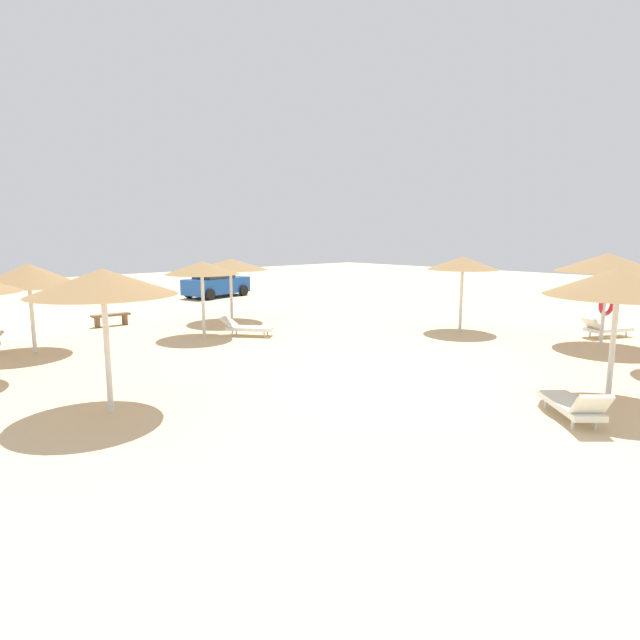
# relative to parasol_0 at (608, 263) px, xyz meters

# --- Properties ---
(ground_plane) EXTENTS (80.00, 80.00, 0.00)m
(ground_plane) POSITION_rel_parasol_0_xyz_m (-8.07, 2.02, -2.76)
(ground_plane) COLOR beige
(parasol_0) EXTENTS (3.20, 3.20, 3.09)m
(parasol_0) POSITION_rel_parasol_0_xyz_m (0.00, 0.00, 0.00)
(parasol_0) COLOR silver
(parasol_0) RESTS_ON ground
(parasol_1) EXTENTS (3.01, 3.01, 2.99)m
(parasol_1) POSITION_rel_parasol_0_xyz_m (-6.20, -2.26, -0.09)
(parasol_1) COLOR silver
(parasol_1) RESTS_ON ground
(parasol_2) EXTENTS (2.64, 2.64, 2.73)m
(parasol_2) POSITION_rel_parasol_0_xyz_m (-8.69, 10.49, -0.27)
(parasol_2) COLOR silver
(parasol_2) RESTS_ON ground
(parasol_3) EXTENTS (3.02, 3.02, 2.80)m
(parasol_3) POSITION_rel_parasol_0_xyz_m (-13.94, 11.84, -0.32)
(parasol_3) COLOR silver
(parasol_3) RESTS_ON ground
(parasol_4) EXTENTS (2.95, 2.95, 3.00)m
(parasol_4) POSITION_rel_parasol_0_xyz_m (-14.42, 4.68, -0.04)
(parasol_4) COLOR silver
(parasol_4) RESTS_ON ground
(parasol_6) EXTENTS (3.14, 3.14, 2.66)m
(parasol_6) POSITION_rel_parasol_0_xyz_m (-6.04, 12.66, -0.34)
(parasol_6) COLOR silver
(parasol_6) RESTS_ON ground
(parasol_8) EXTENTS (2.65, 2.65, 2.85)m
(parasol_8) POSITION_rel_parasol_0_xyz_m (-1.01, 4.70, -0.17)
(parasol_8) COLOR silver
(parasol_8) RESTS_ON ground
(lounger_0) EXTENTS (1.96, 1.40, 0.77)m
(lounger_0) POSITION_rel_parasol_0_xyz_m (1.84, 0.49, -2.44)
(lounger_0) COLOR silver
(lounger_0) RESTS_ON ground
(lounger_1) EXTENTS (1.73, 1.79, 0.79)m
(lounger_1) POSITION_rel_parasol_0_xyz_m (-7.92, -2.18, -2.44)
(lounger_1) COLOR silver
(lounger_1) RESTS_ON ground
(lounger_2) EXTENTS (1.65, 1.90, 0.70)m
(lounger_2) POSITION_rel_parasol_0_xyz_m (-7.46, 9.60, -2.45)
(lounger_2) COLOR silver
(lounger_2) RESTS_ON ground
(bench_0) EXTENTS (1.52, 0.47, 0.49)m
(bench_0) POSITION_rel_parasol_0_xyz_m (-10.23, 15.08, -2.42)
(bench_0) COLOR brown
(bench_0) RESTS_ON ground
(parked_car) EXTENTS (4.25, 2.59, 1.72)m
(parked_car) POSITION_rel_parasol_0_xyz_m (-1.70, 20.76, -1.94)
(parked_car) COLOR #194C9E
(parked_car) RESTS_ON ground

